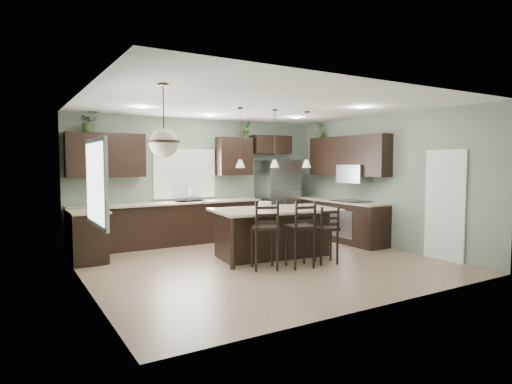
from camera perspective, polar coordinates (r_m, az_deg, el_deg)
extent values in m
plane|color=#9E8466|center=(7.81, 0.89, -9.39)|extent=(6.00, 6.00, 0.00)
cube|color=white|center=(8.57, 23.88, -1.62)|extent=(0.04, 0.82, 2.04)
cube|color=white|center=(9.88, -9.50, 2.44)|extent=(1.35, 0.02, 1.00)
cube|color=white|center=(5.76, -20.65, 1.16)|extent=(0.02, 1.10, 1.00)
cube|color=black|center=(8.37, -21.62, -5.62)|extent=(0.60, 0.90, 0.90)
cube|color=beige|center=(8.31, -21.56, -2.42)|extent=(0.66, 0.96, 0.04)
cube|color=black|center=(9.55, -11.31, -4.26)|extent=(4.20, 0.60, 0.90)
cube|color=beige|center=(9.48, -11.31, -1.46)|extent=(4.20, 0.66, 0.04)
cube|color=gray|center=(9.63, -8.79, -1.25)|extent=(0.70, 0.45, 0.01)
cylinder|color=silver|center=(9.59, -8.73, -0.41)|extent=(0.02, 0.02, 0.28)
cube|color=black|center=(9.23, -19.37, 4.65)|extent=(1.55, 0.34, 0.90)
cube|color=black|center=(10.24, -2.92, 4.78)|extent=(0.85, 0.34, 0.90)
cube|color=black|center=(10.78, 2.04, 6.34)|extent=(1.05, 0.34, 0.45)
cube|color=black|center=(10.03, 11.45, -3.87)|extent=(0.60, 2.35, 0.90)
cube|color=beige|center=(9.97, 11.40, -1.20)|extent=(0.66, 2.35, 0.04)
cube|color=black|center=(9.76, 12.49, -1.17)|extent=(0.58, 0.75, 0.02)
cube|color=gray|center=(9.63, 11.21, -4.19)|extent=(0.01, 0.72, 0.60)
cube|color=black|center=(10.03, 12.12, 4.72)|extent=(0.34, 2.35, 0.90)
cube|color=gray|center=(9.80, 12.97, 2.38)|extent=(0.40, 0.75, 0.40)
cube|color=gray|center=(10.68, 2.89, -0.76)|extent=(0.90, 0.74, 1.85)
cube|color=black|center=(8.21, 2.46, -5.45)|extent=(2.44, 1.56, 0.92)
cylinder|color=silver|center=(8.05, 1.20, -1.81)|extent=(0.24, 0.24, 0.14)
cube|color=black|center=(7.23, 1.14, -5.73)|extent=(0.56, 0.56, 1.18)
cube|color=black|center=(7.40, 5.89, -5.58)|extent=(0.50, 0.50, 1.16)
cube|color=black|center=(7.76, 9.34, -5.63)|extent=(0.49, 0.49, 1.04)
imported|color=#2C5023|center=(9.18, -21.36, 8.70)|extent=(0.39, 0.35, 0.41)
imported|color=#2F5224|center=(10.40, -1.28, 8.36)|extent=(0.24, 0.21, 0.40)
imported|color=#365826|center=(10.77, 8.47, 8.10)|extent=(0.25, 0.25, 0.37)
plane|color=slate|center=(10.05, -7.40, 1.63)|extent=(6.00, 0.00, 6.00)
plane|color=slate|center=(5.48, 16.25, -0.44)|extent=(6.00, 0.00, 6.00)
plane|color=slate|center=(6.55, -22.00, 0.13)|extent=(0.00, 5.50, 5.50)
plane|color=slate|center=(9.54, 16.40, 1.38)|extent=(0.00, 5.50, 5.50)
plane|color=white|center=(7.67, 0.91, 11.43)|extent=(6.00, 6.00, 0.00)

